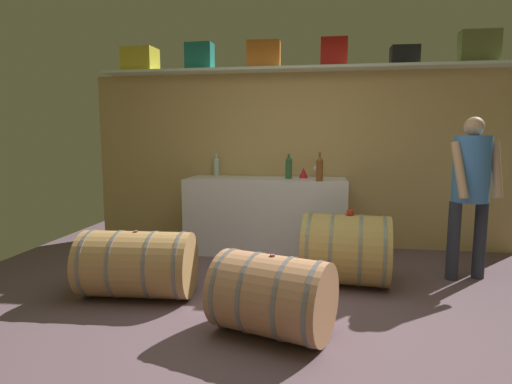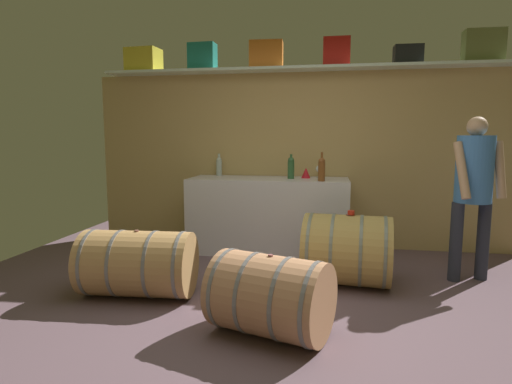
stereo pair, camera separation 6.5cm
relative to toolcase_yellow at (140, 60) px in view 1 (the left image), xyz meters
The scene contains 20 objects.
ground_plane 3.48m from the toolcase_yellow, 39.07° to the right, with size 6.47×7.91×0.02m, color #644D57.
back_wall_panel 2.36m from the toolcase_yellow, ahead, with size 5.27×0.10×2.17m, color tan.
high_shelf_board 2.00m from the toolcase_yellow, ahead, with size 4.85×0.40×0.03m, color silver.
toolcase_yellow is the anchor object (origin of this frame).
toolcase_teal 0.78m from the toolcase_yellow, ahead, with size 0.33×0.20×0.33m, color #1E8177.
toolcase_orange 1.58m from the toolcase_yellow, ahead, with size 0.39×0.24×0.32m, color orange.
toolcase_red 2.41m from the toolcase_yellow, ahead, with size 0.31×0.20×0.33m, color red.
toolcase_black 3.21m from the toolcase_yellow, ahead, with size 0.31×0.19×0.22m, color black.
toolcase_olive 4.01m from the toolcase_yellow, ahead, with size 0.42×0.19×0.36m, color olive.
work_cabinet 2.52m from the toolcase_yellow, ahead, with size 1.88×0.67×0.89m, color white.
wine_bottle_amber 2.67m from the toolcase_yellow, 11.88° to the right, with size 0.08×0.08×0.32m.
wine_bottle_clear 1.64m from the toolcase_yellow, ahead, with size 0.08×0.08×0.28m.
wine_bottle_green 2.34m from the toolcase_yellow, ahead, with size 0.08×0.08×0.29m.
wine_glass 2.61m from the toolcase_yellow, ahead, with size 0.08×0.08×0.15m.
red_funnel 2.51m from the toolcase_yellow, ahead, with size 0.11×0.11×0.12m, color red.
wine_barrel_near 3.47m from the toolcase_yellow, 26.61° to the right, with size 0.85×0.73×0.67m.
wine_barrel_far 2.87m from the toolcase_yellow, 68.78° to the right, with size 0.98×0.63×0.59m.
wine_barrel_flank 3.72m from the toolcase_yellow, 50.76° to the right, with size 0.92×0.78×0.58m.
tasting_cup 3.30m from the toolcase_yellow, 26.36° to the right, with size 0.06×0.06×0.04m, color red.
winemaker_pouring 4.06m from the toolcase_yellow, 14.40° to the right, with size 0.50×0.45×1.57m.
Camera 1 is at (0.28, -2.98, 1.38)m, focal length 29.43 mm.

